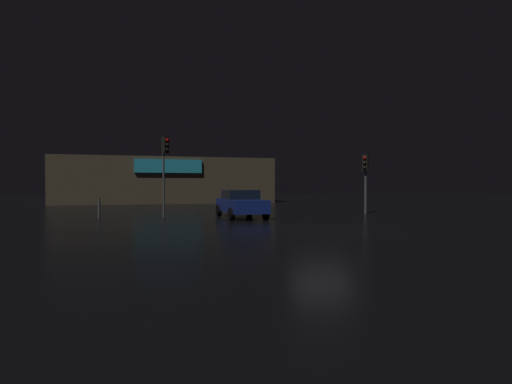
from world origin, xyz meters
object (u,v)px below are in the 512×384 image
Objects in this scene: traffic_signal_main at (165,157)px; car_near at (241,203)px; traffic_signal_opposite at (365,173)px; store_building at (168,181)px.

traffic_signal_main reaches higher than car_near.
traffic_signal_main is at bearing 176.87° from traffic_signal_opposite.
traffic_signal_main is 1.00× the size of car_near.
traffic_signal_main is 1.21× the size of traffic_signal_opposite.
car_near is at bearing -175.20° from traffic_signal_opposite.
car_near is at bearing -18.38° from traffic_signal_main.
traffic_signal_opposite is 0.83× the size of car_near.
traffic_signal_main is 11.96m from traffic_signal_opposite.
store_building is at bearing 99.60° from car_near.
store_building is 4.72× the size of car_near.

